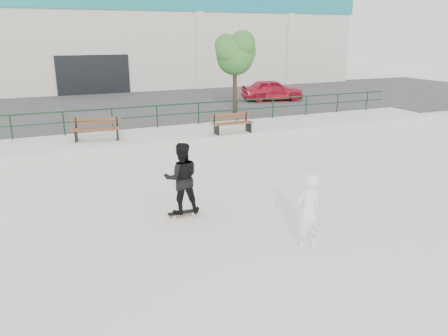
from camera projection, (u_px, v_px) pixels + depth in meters
name	position (u px, v px, depth m)	size (l,w,h in m)	color
ground	(239.00, 239.00, 10.19)	(120.00, 120.00, 0.00)	#B7B1A7
ledge	(143.00, 141.00, 18.45)	(30.00, 3.00, 0.50)	beige
parking_strip	(109.00, 110.00, 25.90)	(60.00, 14.00, 0.50)	#323232
railing	(135.00, 113.00, 19.30)	(28.00, 0.06, 1.03)	#13351D
commercial_building	(78.00, 34.00, 36.90)	(44.20, 16.33, 8.00)	beige
bench_left	(97.00, 129.00, 17.46)	(1.99, 0.94, 0.88)	#53371C
bench_right	(232.00, 123.00, 18.74)	(1.81, 0.57, 0.83)	#53371C
tree	(235.00, 52.00, 22.31)	(2.41, 2.14, 4.28)	#412C20
red_car	(272.00, 90.00, 27.83)	(1.58, 3.92, 1.33)	#AE152A
skateboard	(183.00, 213.00, 11.50)	(0.78, 0.22, 0.09)	black
standing_skater	(182.00, 178.00, 11.22)	(0.91, 0.71, 1.88)	black
seated_skater	(308.00, 211.00, 9.55)	(0.63, 0.41, 1.73)	white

